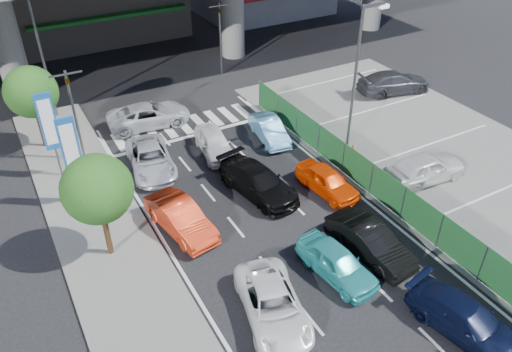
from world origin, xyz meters
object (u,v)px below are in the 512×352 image
street_lamp_right (359,68)px  traffic_cone (353,149)px  hatch_black_mid_right (370,241)px  sedan_white_mid_left (273,305)px  sedan_black_mid (258,182)px  parked_sedan_dgrey (394,82)px  taxi_orange_left (181,218)px  tree_far (31,92)px  crossing_wagon_silver (149,115)px  tree_near (97,189)px  sedan_white_front_mid (214,143)px  street_lamp_left (42,42)px  kei_truck_front_right (269,130)px  minivan_navy_back (466,320)px  wagon_silver_front_left (151,159)px  signboard_far (49,124)px  parked_sedan_white (425,168)px  traffic_light_right (220,21)px  signboard_near (71,151)px  taxi_orange_right (327,181)px  traffic_light_left (70,94)px

street_lamp_right → traffic_cone: (-0.29, -0.65, -4.38)m
hatch_black_mid_right → traffic_cone: hatch_black_mid_right is taller
sedan_white_mid_left → sedan_black_mid: sedan_black_mid is taller
parked_sedan_dgrey → traffic_cone: parked_sedan_dgrey is taller
taxi_orange_left → traffic_cone: (10.68, 1.34, -0.30)m
tree_far → crossing_wagon_silver: size_ratio=0.97×
tree_far → sedan_white_mid_left: bearing=-73.1°
tree_near → sedan_white_front_mid: tree_near is taller
street_lamp_left → sedan_white_mid_left: 20.89m
parked_sedan_dgrey → sedan_white_mid_left: bearing=138.7°
street_lamp_right → kei_truck_front_right: (-3.44, 3.09, -4.15)m
street_lamp_left → minivan_navy_back: 26.07m
street_lamp_right → parked_sedan_dgrey: street_lamp_right is taller
hatch_black_mid_right → wagon_silver_front_left: (-5.80, 10.67, -0.05)m
tree_far → parked_sedan_dgrey: (22.09, -4.12, -2.60)m
signboard_far → parked_sedan_white: bearing=-30.5°
sedan_black_mid → crossing_wagon_silver: bearing=93.6°
sedan_white_front_mid → parked_sedan_dgrey: (13.99, 1.16, 0.13)m
traffic_light_right → tree_near: size_ratio=1.08×
tree_near → crossing_wagon_silver: bearing=62.6°
street_lamp_right → traffic_cone: street_lamp_right is taller
street_lamp_left → tree_near: size_ratio=1.67×
taxi_orange_left → wagon_silver_front_left: (0.50, 5.38, -0.05)m
sedan_black_mid → kei_truck_front_right: size_ratio=1.27×
signboard_near → taxi_orange_right: 12.06m
sedan_white_mid_left → traffic_cone: (9.61, 7.51, -0.22)m
traffic_light_left → tree_far: bearing=122.6°
traffic_light_left → taxi_orange_right: traffic_light_left is taller
street_lamp_right → sedan_white_mid_left: (-9.90, -8.15, -4.16)m
wagon_silver_front_left → taxi_orange_left: bearing=-86.7°
signboard_far → sedan_black_mid: 10.54m
sedan_white_mid_left → sedan_white_front_mid: bearing=88.4°
tree_near → minivan_navy_back: (9.82, -10.06, -2.76)m
parked_sedan_white → traffic_light_left: bearing=58.5°
traffic_light_left → hatch_black_mid_right: traffic_light_left is taller
signboard_near → sedan_black_mid: (7.77, -3.23, -2.37)m
sedan_black_mid → wagon_silver_front_left: (-3.87, 4.62, -0.05)m
traffic_light_left → taxi_orange_right: (9.81, -8.76, -3.31)m
sedan_white_front_mid → taxi_orange_left: bearing=-119.6°
signboard_near → parked_sedan_white: signboard_near is taller
tree_near → tree_far: same height
taxi_orange_left → signboard_near: bearing=120.5°
wagon_silver_front_left → kei_truck_front_right: bearing=6.1°
signboard_near → tree_near: tree_near is taller
street_lamp_right → crossing_wagon_silver: size_ratio=1.61×
taxi_orange_left → kei_truck_front_right: bearing=24.0°
street_lamp_right → parked_sedan_dgrey: (7.12, 4.38, -3.98)m
taxi_orange_left → sedan_black_mid: (4.36, 0.75, 0.00)m
street_lamp_right → taxi_orange_left: (-10.97, -1.99, -4.08)m
signboard_near → tree_near: bearing=-87.1°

